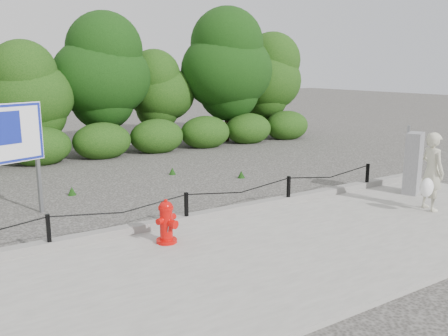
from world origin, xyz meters
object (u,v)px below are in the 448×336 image
Objects in this scene: fire_hydrant at (167,222)px; advertising_sign at (8,139)px; utility_cabinet at (413,163)px; pedestrian at (432,173)px.

advertising_sign is at bearing 102.82° from fire_hydrant.
utility_cabinet is 0.68× the size of advertising_sign.
pedestrian is 8.43m from advertising_sign.
fire_hydrant is 5.54m from pedestrian.
advertising_sign is (-1.91, 2.92, 1.18)m from fire_hydrant.
fire_hydrant is at bearing -77.21° from advertising_sign.
pedestrian is (5.39, -1.23, 0.43)m from fire_hydrant.
fire_hydrant is 0.48× the size of utility_cabinet.
advertising_sign reaches higher than pedestrian.
fire_hydrant is 6.25m from utility_cabinet.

